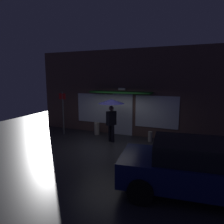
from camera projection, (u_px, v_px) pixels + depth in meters
ground_plane at (106, 147)px, 8.91m from camera, size 18.00×18.00×0.00m
building_facade at (124, 93)px, 10.67m from camera, size 9.91×1.00×4.47m
person_with_umbrella at (111, 107)px, 9.41m from camera, size 1.21×1.21×2.04m
parked_car at (198, 168)px, 5.21m from camera, size 4.15×2.26×1.44m
street_sign_post at (63, 110)px, 10.77m from camera, size 0.40×0.07×2.31m
sidewalk_bollard at (150, 136)px, 9.68m from camera, size 0.21×0.21×0.49m
sidewalk_bollard_2 at (97, 129)px, 10.85m from camera, size 0.28×0.28×0.65m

